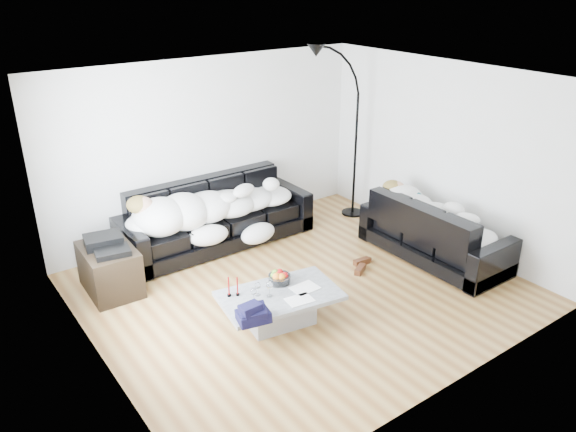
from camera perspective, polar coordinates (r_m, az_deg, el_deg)
ground at (r=7.11m, az=1.43°, el=-7.45°), size 5.00×5.00×0.00m
wall_back at (r=8.33m, az=-7.95°, el=6.90°), size 5.00×0.02×2.60m
wall_left at (r=5.51m, az=-19.63°, el=-3.33°), size 0.02×4.50×2.60m
wall_right at (r=8.22m, az=15.63°, el=5.99°), size 0.02×4.50×2.60m
ceiling at (r=6.18m, az=1.68°, el=13.66°), size 5.00×5.00×0.00m
sofa_back at (r=8.14m, az=-7.28°, el=0.20°), size 2.80×0.97×0.91m
sofa_right at (r=7.95m, az=14.72°, el=-1.32°), size 0.89×2.08×0.84m
sleeper_back at (r=8.02m, az=-7.17°, el=1.39°), size 2.37×0.82×0.47m
sleeper_right at (r=7.86m, az=14.88°, el=0.12°), size 0.75×1.78×0.44m
teal_cushion at (r=8.17m, az=11.24°, el=2.01°), size 0.42×0.38×0.20m
coffee_table at (r=6.39m, az=-0.84°, el=-9.36°), size 1.43×0.97×0.38m
fruit_bowl at (r=6.45m, az=-0.88°, el=-6.17°), size 0.30×0.30×0.16m
wine_glass_a at (r=6.22m, az=-3.09°, el=-7.41°), size 0.08×0.08×0.16m
wine_glass_b at (r=6.10m, az=-3.50°, el=-8.06°), size 0.08×0.08×0.17m
wine_glass_c at (r=6.19m, az=-1.90°, el=-7.43°), size 0.08×0.08×0.18m
candle_left at (r=6.21m, az=-6.04°, el=-7.17°), size 0.05×0.05×0.24m
candle_right at (r=6.22m, az=-5.17°, el=-7.16°), size 0.04×0.04×0.22m
newspaper_a at (r=6.38m, az=1.72°, el=-7.30°), size 0.31×0.24×0.01m
newspaper_b at (r=6.17m, az=1.18°, el=-8.48°), size 0.32×0.24×0.01m
navy_jacket at (r=5.72m, az=-3.50°, el=-9.44°), size 0.36×0.30×0.17m
shoes at (r=7.61m, az=7.41°, el=-5.00°), size 0.47×0.40×0.09m
av_cabinet at (r=7.29m, az=-17.64°, el=-5.19°), size 0.62×0.87×0.59m
stereo at (r=7.13m, az=-17.99°, el=-2.67°), size 0.49×0.41×0.13m
floor_lamp at (r=8.90m, az=6.91°, el=7.43°), size 0.92×0.46×2.42m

